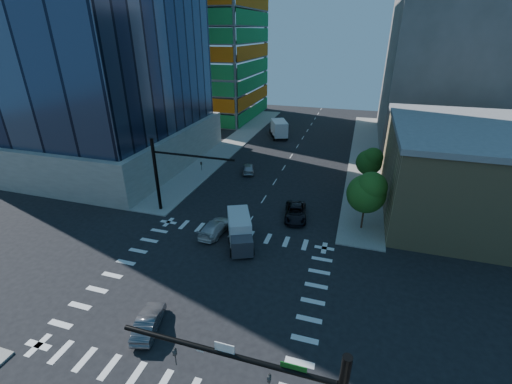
% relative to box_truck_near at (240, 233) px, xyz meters
% --- Properties ---
extents(ground, '(160.00, 160.00, 0.00)m').
position_rel_box_truck_near_xyz_m(ground, '(-0.50, -7.18, -1.30)').
color(ground, black).
rests_on(ground, ground).
extents(road_markings, '(20.00, 20.00, 0.01)m').
position_rel_box_truck_near_xyz_m(road_markings, '(-0.50, -7.18, -1.29)').
color(road_markings, silver).
rests_on(road_markings, ground).
extents(sidewalk_ne, '(5.00, 60.00, 0.15)m').
position_rel_box_truck_near_xyz_m(sidewalk_ne, '(12.00, 32.82, -1.22)').
color(sidewalk_ne, gray).
rests_on(sidewalk_ne, ground).
extents(sidewalk_nw, '(5.00, 60.00, 0.15)m').
position_rel_box_truck_near_xyz_m(sidewalk_nw, '(-13.00, 32.82, -1.22)').
color(sidewalk_nw, gray).
rests_on(sidewalk_nw, ground).
extents(construction_building, '(25.16, 34.50, 70.60)m').
position_rel_box_truck_near_xyz_m(construction_building, '(-27.92, 54.75, 23.31)').
color(construction_building, slate).
rests_on(construction_building, ground).
extents(commercial_building, '(20.50, 22.50, 10.60)m').
position_rel_box_truck_near_xyz_m(commercial_building, '(24.50, 14.82, 4.02)').
color(commercial_building, tan).
rests_on(commercial_building, ground).
extents(bg_building_ne, '(24.00, 30.00, 28.00)m').
position_rel_box_truck_near_xyz_m(bg_building_ne, '(26.50, 47.82, 12.70)').
color(bg_building_ne, '#5D5854').
rests_on(bg_building_ne, ground).
extents(signal_mast_nw, '(10.20, 0.40, 9.00)m').
position_rel_box_truck_near_xyz_m(signal_mast_nw, '(-10.50, 4.32, 4.20)').
color(signal_mast_nw, black).
rests_on(signal_mast_nw, sidewalk_nw).
extents(tree_south, '(4.16, 4.16, 6.82)m').
position_rel_box_truck_near_xyz_m(tree_south, '(12.13, 6.72, 3.39)').
color(tree_south, '#382316').
rests_on(tree_south, sidewalk_ne).
extents(tree_north, '(3.54, 3.52, 5.78)m').
position_rel_box_truck_near_xyz_m(tree_north, '(12.43, 18.72, 2.69)').
color(tree_north, '#382316').
rests_on(tree_north, sidewalk_ne).
extents(car_nb_far, '(3.38, 5.70, 1.49)m').
position_rel_box_truck_near_xyz_m(car_nb_far, '(4.44, 7.12, -0.56)').
color(car_nb_far, black).
rests_on(car_nb_far, ground).
extents(car_sb_near, '(2.54, 5.26, 1.48)m').
position_rel_box_truck_near_xyz_m(car_sb_near, '(-3.31, 1.21, -0.56)').
color(car_sb_near, silver).
rests_on(car_sb_near, ground).
extents(car_sb_mid, '(3.00, 4.61, 1.46)m').
position_rel_box_truck_near_xyz_m(car_sb_mid, '(-5.39, 19.17, -0.57)').
color(car_sb_mid, '#AAACB2').
rests_on(car_sb_mid, ground).
extents(car_sb_cross, '(2.48, 4.42, 1.38)m').
position_rel_box_truck_near_xyz_m(car_sb_cross, '(-2.75, -12.61, -0.61)').
color(car_sb_cross, '#56565C').
rests_on(car_sb_cross, ground).
extents(box_truck_near, '(4.47, 6.08, 2.93)m').
position_rel_box_truck_near_xyz_m(box_truck_near, '(0.00, 0.00, 0.00)').
color(box_truck_near, black).
rests_on(box_truck_near, ground).
extents(box_truck_far, '(5.32, 7.37, 3.56)m').
position_rel_box_truck_near_xyz_m(box_truck_far, '(-5.66, 40.27, 0.28)').
color(box_truck_far, black).
rests_on(box_truck_far, ground).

